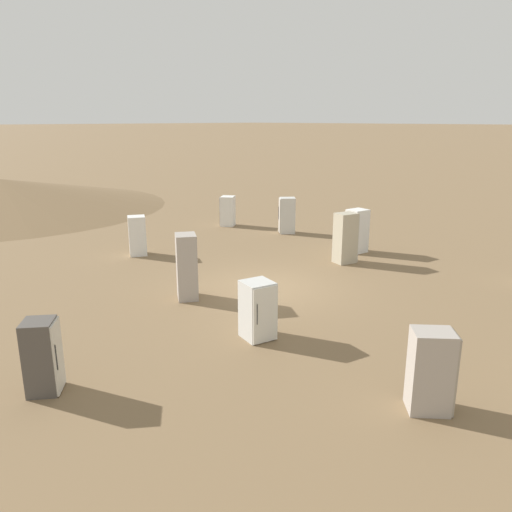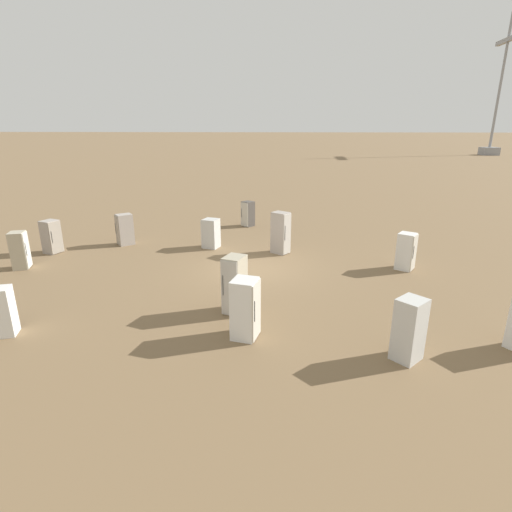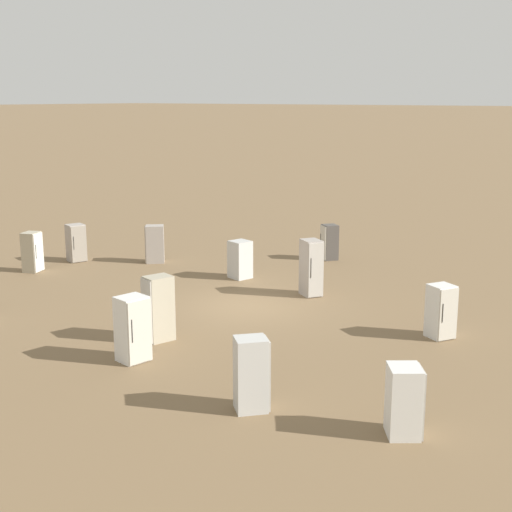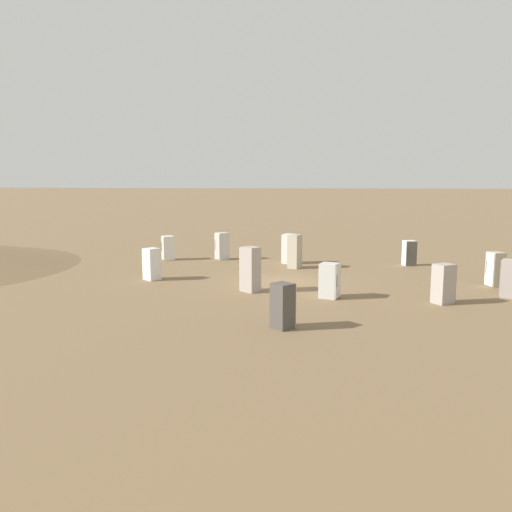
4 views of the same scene
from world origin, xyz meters
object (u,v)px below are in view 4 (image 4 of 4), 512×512
at_px(discarded_fridge_3, 509,278).
at_px(discarded_fridge_10, 289,249).
at_px(discarded_fridge_1, 250,269).
at_px(discarded_fridge_9, 283,306).
at_px(discarded_fridge_8, 444,284).
at_px(discarded_fridge_6, 152,264).
at_px(discarded_fridge_0, 330,281).
at_px(discarded_fridge_5, 295,251).
at_px(discarded_fridge_7, 222,246).
at_px(discarded_fridge_11, 168,248).
at_px(discarded_fridge_2, 409,253).
at_px(discarded_fridge_4, 495,269).

xyz_separation_m(discarded_fridge_3, discarded_fridge_10, (-6.86, -10.16, 0.09)).
height_order(discarded_fridge_1, discarded_fridge_10, discarded_fridge_1).
xyz_separation_m(discarded_fridge_3, discarded_fridge_9, (6.39, -8.43, -0.04)).
relative_size(discarded_fridge_1, discarded_fridge_8, 1.26).
height_order(discarded_fridge_6, discarded_fridge_8, discarded_fridge_8).
bearing_deg(discarded_fridge_0, discarded_fridge_6, -89.44).
distance_m(discarded_fridge_3, discarded_fridge_5, 10.95).
bearing_deg(discarded_fridge_10, discarded_fridge_7, 92.02).
bearing_deg(discarded_fridge_5, discarded_fridge_10, 126.79).
height_order(discarded_fridge_8, discarded_fridge_11, discarded_fridge_8).
distance_m(discarded_fridge_1, discarded_fridge_2, 11.41).
xyz_separation_m(discarded_fridge_9, discarded_fridge_11, (-13.07, -9.19, -0.01)).
bearing_deg(discarded_fridge_9, discarded_fridge_2, 107.56).
height_order(discarded_fridge_1, discarded_fridge_11, discarded_fridge_1).
distance_m(discarded_fridge_2, discarded_fridge_3, 8.20).
bearing_deg(discarded_fridge_2, discarded_fridge_9, 49.60).
height_order(discarded_fridge_4, discarded_fridge_9, discarded_fridge_4).
xyz_separation_m(discarded_fridge_0, discarded_fridge_5, (-6.99, -2.36, 0.21)).
xyz_separation_m(discarded_fridge_10, discarded_fridge_11, (0.18, -7.46, -0.13)).
relative_size(discarded_fridge_4, discarded_fridge_7, 0.94).
relative_size(discarded_fridge_4, discarded_fridge_11, 1.07).
relative_size(discarded_fridge_1, discarded_fridge_11, 1.33).
distance_m(discarded_fridge_8, discarded_fridge_10, 11.29).
height_order(discarded_fridge_3, discarded_fridge_4, discarded_fridge_4).
bearing_deg(discarded_fridge_9, discarded_fridge_7, 151.11).
bearing_deg(discarded_fridge_10, discarded_fridge_3, -113.44).
relative_size(discarded_fridge_10, discarded_fridge_11, 1.17).
bearing_deg(discarded_fridge_1, discarded_fridge_2, -7.54).
xyz_separation_m(discarded_fridge_0, discarded_fridge_6, (-2.17, -8.74, 0.05)).
xyz_separation_m(discarded_fridge_1, discarded_fridge_5, (-6.48, 1.09, -0.05)).
distance_m(discarded_fridge_7, discarded_fridge_11, 3.31).
bearing_deg(discarded_fridge_1, discarded_fridge_7, 56.03).
distance_m(discarded_fridge_3, discarded_fridge_10, 12.25).
bearing_deg(discarded_fridge_6, discarded_fridge_0, -74.31).
distance_m(discarded_fridge_7, discarded_fridge_9, 15.12).
relative_size(discarded_fridge_0, discarded_fridge_10, 0.83).
bearing_deg(discarded_fridge_1, discarded_fridge_0, -65.74).
bearing_deg(discarded_fridge_11, discarded_fridge_4, -140.08).
relative_size(discarded_fridge_1, discarded_fridge_3, 1.26).
bearing_deg(discarded_fridge_7, discarded_fridge_0, 170.18).
relative_size(discarded_fridge_3, discarded_fridge_5, 0.84).
distance_m(discarded_fridge_7, discarded_fridge_10, 4.30).
bearing_deg(discarded_fridge_7, discarded_fridge_3, -165.27).
height_order(discarded_fridge_5, discarded_fridge_11, discarded_fridge_5).
xyz_separation_m(discarded_fridge_3, discarded_fridge_11, (-6.68, -17.61, -0.04)).
bearing_deg(discarded_fridge_1, discarded_fridge_11, 74.21).
xyz_separation_m(discarded_fridge_5, discarded_fridge_10, (-1.56, -0.57, -0.07)).
bearing_deg(discarded_fridge_11, discarded_fridge_5, -135.63).
xyz_separation_m(discarded_fridge_1, discarded_fridge_4, (-3.39, 10.67, -0.19)).
bearing_deg(discarded_fridge_7, discarded_fridge_1, 155.47).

